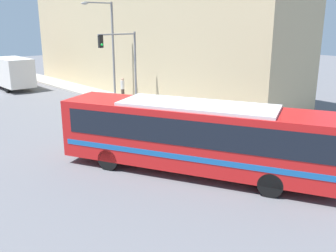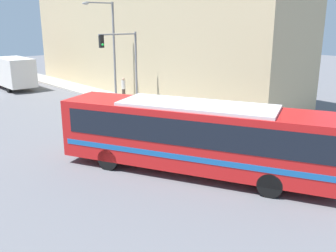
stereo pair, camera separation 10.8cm
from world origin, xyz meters
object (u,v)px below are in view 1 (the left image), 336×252
at_px(street_lamp, 109,43).
at_px(traffic_light_pole, 124,57).
at_px(pedestrian_near_corner, 123,88).
at_px(fire_hydrant, 205,119).
at_px(city_bus, 197,134).
at_px(parking_meter, 163,102).
at_px(delivery_truck, 11,72).

bearing_deg(street_lamp, traffic_light_pole, -105.09).
height_order(traffic_light_pole, street_lamp, street_lamp).
height_order(traffic_light_pole, pedestrian_near_corner, traffic_light_pole).
bearing_deg(fire_hydrant, city_bus, -140.41).
height_order(traffic_light_pole, parking_meter, traffic_light_pole).
bearing_deg(city_bus, delivery_truck, 60.59).
distance_m(city_bus, delivery_truck, 27.06).
relative_size(city_bus, pedestrian_near_corner, 6.75).
bearing_deg(traffic_light_pole, delivery_truck, 102.27).
distance_m(delivery_truck, pedestrian_near_corner, 12.99).
relative_size(delivery_truck, pedestrian_near_corner, 3.74).
bearing_deg(city_bus, traffic_light_pole, 42.41).
bearing_deg(pedestrian_near_corner, city_bus, -113.90).
relative_size(parking_meter, pedestrian_near_corner, 0.66).
height_order(fire_hydrant, pedestrian_near_corner, pedestrian_near_corner).
bearing_deg(fire_hydrant, delivery_truck, 100.56).
distance_m(delivery_truck, parking_meter, 18.60).
distance_m(city_bus, traffic_light_pole, 13.41).
relative_size(traffic_light_pole, parking_meter, 4.73).
relative_size(traffic_light_pole, street_lamp, 0.72).
bearing_deg(street_lamp, delivery_truck, 109.12).
xyz_separation_m(delivery_truck, parking_meter, (4.13, -18.12, -0.70)).
relative_size(city_bus, parking_meter, 10.28).
height_order(delivery_truck, street_lamp, street_lamp).
bearing_deg(pedestrian_near_corner, street_lamp, 158.19).
distance_m(delivery_truck, fire_hydrant, 22.58).
bearing_deg(delivery_truck, traffic_light_pole, -77.73).
relative_size(city_bus, traffic_light_pole, 2.17).
distance_m(street_lamp, pedestrian_near_corner, 3.85).
xyz_separation_m(city_bus, delivery_truck, (1.72, 27.01, -0.17)).
relative_size(traffic_light_pole, pedestrian_near_corner, 3.10).
bearing_deg(fire_hydrant, parking_meter, 90.00).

